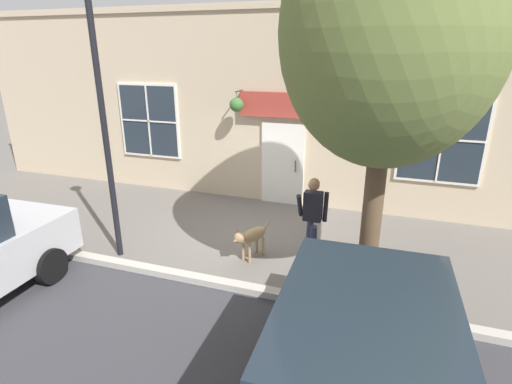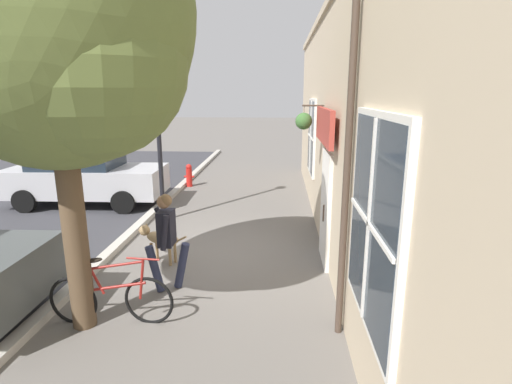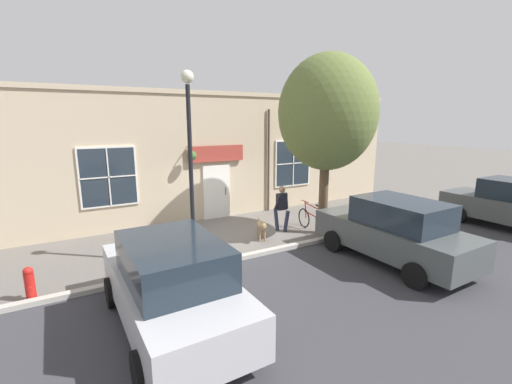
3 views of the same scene
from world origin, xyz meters
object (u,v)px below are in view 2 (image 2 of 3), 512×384
object	(u,v)px
dog_on_leash	(160,238)
parked_car_nearest_curb	(84,174)
street_tree_by_curb	(58,23)
fire_hydrant	(189,175)
pedestrian_walking	(166,234)
street_lamp	(156,87)
leaning_bicycle	(111,298)

from	to	relation	value
dog_on_leash	parked_car_nearest_curb	world-z (taller)	parked_car_nearest_curb
street_tree_by_curb	fire_hydrant	xyz separation A→B (m)	(0.54, -8.40, -3.48)
pedestrian_walking	parked_car_nearest_curb	bearing A→B (deg)	-52.57
street_tree_by_curb	parked_car_nearest_curb	world-z (taller)	street_tree_by_curb
street_tree_by_curb	street_lamp	world-z (taller)	street_tree_by_curb
pedestrian_walking	parked_car_nearest_curb	size ratio (longest dim) A/B	0.37
pedestrian_walking	dog_on_leash	world-z (taller)	pedestrian_walking
leaning_bicycle	pedestrian_walking	bearing A→B (deg)	-117.20
pedestrian_walking	street_tree_by_curb	size ratio (longest dim) A/B	0.27
dog_on_leash	street_tree_by_curb	bearing A→B (deg)	81.88
pedestrian_walking	leaning_bicycle	size ratio (longest dim) A/B	0.92
dog_on_leash	street_lamp	distance (m)	3.80
dog_on_leash	street_tree_by_curb	xyz separation A→B (m)	(0.31, 2.19, 3.41)
pedestrian_walking	leaning_bicycle	bearing A→B (deg)	62.80
leaning_bicycle	street_lamp	world-z (taller)	street_lamp
street_lamp	fire_hydrant	distance (m)	4.68
street_tree_by_curb	leaning_bicycle	size ratio (longest dim) A/B	3.37
street_lamp	fire_hydrant	world-z (taller)	street_lamp
pedestrian_walking	leaning_bicycle	xyz separation A→B (m)	(0.52, 1.01, -0.57)
parked_car_nearest_curb	leaning_bicycle	bearing A→B (deg)	118.68
leaning_bicycle	fire_hydrant	world-z (taller)	leaning_bicycle
pedestrian_walking	leaning_bicycle	world-z (taller)	pedestrian_walking
leaning_bicycle	dog_on_leash	bearing A→B (deg)	-91.66
leaning_bicycle	street_lamp	size ratio (longest dim) A/B	0.35
dog_on_leash	leaning_bicycle	size ratio (longest dim) A/B	0.60
parked_car_nearest_curb	fire_hydrant	world-z (taller)	parked_car_nearest_curb
street_tree_by_curb	leaning_bicycle	world-z (taller)	street_tree_by_curb
dog_on_leash	street_lamp	world-z (taller)	street_lamp
dog_on_leash	parked_car_nearest_curb	distance (m)	5.07
parked_car_nearest_curb	street_lamp	world-z (taller)	street_lamp
dog_on_leash	fire_hydrant	bearing A→B (deg)	-82.23
street_lamp	fire_hydrant	size ratio (longest dim) A/B	6.48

